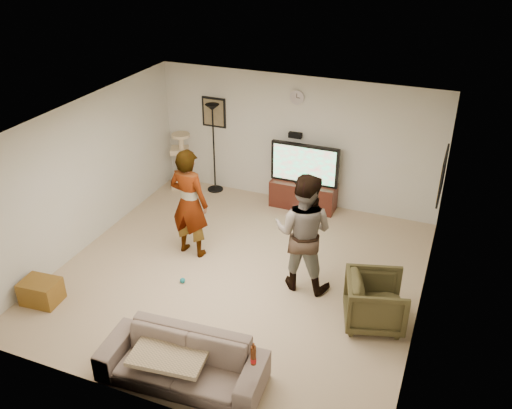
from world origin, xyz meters
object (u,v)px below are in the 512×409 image
at_px(floor_lamp, 214,149).
at_px(armchair, 375,301).
at_px(tv, 305,164).
at_px(person_left, 189,203).
at_px(side_table, 41,291).
at_px(person_right, 303,232).
at_px(tv_stand, 303,195).
at_px(beer_bottle, 253,355).
at_px(cat_tree, 180,160).
at_px(sofa, 182,361).

xyz_separation_m(floor_lamp, armchair, (3.84, -2.93, -0.54)).
bearing_deg(floor_lamp, armchair, -37.36).
height_order(tv, person_left, person_left).
height_order(tv, side_table, tv).
relative_size(person_right, armchair, 2.31).
bearing_deg(person_right, armchair, 158.22).
relative_size(tv_stand, side_table, 2.33).
relative_size(tv, armchair, 1.62).
bearing_deg(beer_bottle, floor_lamp, 120.20).
bearing_deg(cat_tree, person_left, -57.42).
distance_m(beer_bottle, armchair, 2.20).
distance_m(tv_stand, person_right, 2.61).
relative_size(floor_lamp, sofa, 0.90).
relative_size(tv, floor_lamp, 0.72).
bearing_deg(cat_tree, tv, 1.95).
height_order(tv, person_right, person_right).
height_order(person_left, person_right, same).
distance_m(tv_stand, armchair, 3.48).
height_order(floor_lamp, person_right, person_right).
distance_m(cat_tree, beer_bottle, 5.89).
bearing_deg(sofa, cat_tree, 114.79).
relative_size(tv_stand, floor_lamp, 0.69).
distance_m(tv_stand, tv, 0.65).
height_order(armchair, side_table, armchair).
bearing_deg(armchair, person_right, 52.21).
xyz_separation_m(tv, floor_lamp, (-1.90, 0.04, -0.00)).
height_order(tv_stand, tv, tv).
height_order(beer_bottle, side_table, beer_bottle).
bearing_deg(cat_tree, floor_lamp, 10.73).
xyz_separation_m(tv_stand, tv, (0.00, 0.00, 0.65)).
height_order(floor_lamp, sofa, floor_lamp).
relative_size(beer_bottle, armchair, 0.31).
bearing_deg(tv, side_table, -122.18).
bearing_deg(armchair, beer_bottle, 135.84).
height_order(floor_lamp, beer_bottle, floor_lamp).
bearing_deg(tv, person_right, -73.03).
bearing_deg(cat_tree, beer_bottle, -53.19).
relative_size(tv, cat_tree, 1.08).
height_order(sofa, armchair, armchair).
height_order(cat_tree, person_left, person_left).
xyz_separation_m(cat_tree, beer_bottle, (3.53, -4.72, 0.11)).
xyz_separation_m(tv_stand, armchair, (1.94, -2.89, 0.11)).
bearing_deg(cat_tree, sofa, -61.11).
relative_size(tv, sofa, 0.65).
bearing_deg(side_table, person_left, 54.77).
relative_size(tv, person_left, 0.70).
xyz_separation_m(tv_stand, cat_tree, (-2.61, -0.09, 0.34)).
bearing_deg(person_left, cat_tree, -51.79).
height_order(tv_stand, sofa, sofa).
height_order(cat_tree, armchair, cat_tree).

